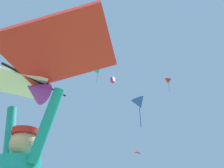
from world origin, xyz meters
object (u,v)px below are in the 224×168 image
Objects in this scene: distant_kite_blue_mid_left at (139,103)px; distant_kite_teal_high_right at (97,71)px; distant_kite_red_low_right at (138,152)px; distant_kite_red_high_left at (168,81)px; distant_kite_magenta_overhead_distant at (113,80)px; held_stunt_kite at (31,73)px.

distant_kite_teal_high_right is at bearing 127.47° from distant_kite_blue_mid_left.
distant_kite_blue_mid_left is at bearing -74.65° from distant_kite_red_low_right.
distant_kite_teal_high_right is at bearing -134.14° from distant_kite_red_high_left.
distant_kite_teal_high_right is at bearing -110.79° from distant_kite_red_low_right.
distant_kite_magenta_overhead_distant is (-1.25, 9.29, 4.20)m from distant_kite_teal_high_right.
distant_kite_magenta_overhead_distant is at bearing 167.14° from distant_kite_red_low_right.
distant_kite_red_high_left is (0.61, 20.33, 13.02)m from distant_kite_blue_mid_left.
distant_kite_red_high_left reaches higher than held_stunt_kite.
distant_kite_magenta_overhead_distant is at bearing 115.51° from distant_kite_blue_mid_left.
distant_kite_red_high_left is at bearing 0.20° from distant_kite_magenta_overhead_distant.
distant_kite_magenta_overhead_distant is at bearing 110.02° from held_stunt_kite.
distant_kite_magenta_overhead_distant reaches higher than distant_kite_red_high_left.
distant_kite_red_low_right is at bearing 69.21° from distant_kite_teal_high_right.
distant_kite_teal_high_right is (-3.14, -8.28, 10.10)m from distant_kite_red_low_right.
distant_kite_red_low_right is 20.05m from distant_kite_blue_mid_left.
held_stunt_kite is 0.79× the size of distant_kite_red_high_left.
distant_kite_magenta_overhead_distant is at bearing -179.80° from distant_kite_red_high_left.
held_stunt_kite is at bearing -64.87° from distant_kite_teal_high_right.
held_stunt_kite is 1.02× the size of distant_kite_blue_mid_left.
distant_kite_magenta_overhead_distant reaches higher than distant_kite_red_low_right.
distant_kite_teal_high_right reaches higher than held_stunt_kite.
distant_kite_red_low_right is 0.72× the size of distant_kite_magenta_overhead_distant.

